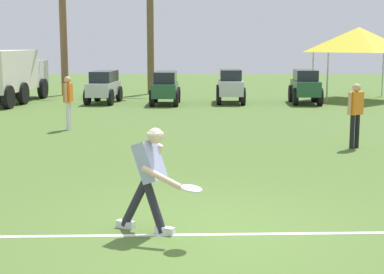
# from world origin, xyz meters

# --- Properties ---
(ground_plane) EXTENTS (80.00, 80.00, 0.00)m
(ground_plane) POSITION_xyz_m (0.00, 0.00, 0.00)
(ground_plane) COLOR #4D6A2E
(field_line_paint) EXTENTS (20.16, 1.06, 0.01)m
(field_line_paint) POSITION_xyz_m (0.00, -0.16, 0.00)
(field_line_paint) COLOR white
(field_line_paint) RESTS_ON ground_plane
(frisbee_thrower) EXTENTS (0.95, 0.74, 1.43)m
(frisbee_thrower) POSITION_xyz_m (-0.79, -0.06, 0.80)
(frisbee_thrower) COLOR #23232D
(frisbee_thrower) RESTS_ON ground_plane
(frisbee_in_flight) EXTENTS (0.34, 0.34, 0.07)m
(frisbee_in_flight) POSITION_xyz_m (-0.22, -0.54, 0.73)
(frisbee_in_flight) COLOR white
(teammate_near_sideline) EXTENTS (0.44, 0.36, 1.56)m
(teammate_near_sideline) POSITION_xyz_m (3.60, 6.37, 0.94)
(teammate_near_sideline) COLOR black
(teammate_near_sideline) RESTS_ON ground_plane
(teammate_midfield) EXTENTS (0.22, 0.50, 1.56)m
(teammate_midfield) POSITION_xyz_m (-3.96, 9.24, 0.94)
(teammate_midfield) COLOR silver
(teammate_midfield) RESTS_ON ground_plane
(parked_car_slot_a) EXTENTS (1.31, 2.46, 1.34)m
(parked_car_slot_a) POSITION_xyz_m (-4.19, 16.90, 0.72)
(parked_car_slot_a) COLOR #B7BABF
(parked_car_slot_a) RESTS_ON ground_plane
(parked_car_slot_b) EXTENTS (1.16, 2.41, 1.34)m
(parked_car_slot_b) POSITION_xyz_m (-1.57, 16.46, 0.72)
(parked_car_slot_b) COLOR #235133
(parked_car_slot_b) RESTS_ON ground_plane
(parked_car_slot_c) EXTENTS (1.19, 2.36, 1.40)m
(parked_car_slot_c) POSITION_xyz_m (1.12, 16.98, 0.74)
(parked_car_slot_c) COLOR #B7BABF
(parked_car_slot_c) RESTS_ON ground_plane
(parked_car_slot_d) EXTENTS (1.25, 2.39, 1.40)m
(parked_car_slot_d) POSITION_xyz_m (4.22, 16.81, 0.74)
(parked_car_slot_d) COLOR #235133
(parked_car_slot_d) RESTS_ON ground_plane
(box_truck) EXTENTS (1.63, 5.95, 2.20)m
(box_truck) POSITION_xyz_m (-7.97, 16.92, 1.23)
(box_truck) COLOR silver
(box_truck) RESTS_ON ground_plane
(palm_tree_far_left) EXTENTS (3.36, 3.18, 6.28)m
(palm_tree_far_left) POSITION_xyz_m (-6.68, 20.70, 3.72)
(palm_tree_far_left) COLOR brown
(palm_tree_far_left) RESTS_ON ground_plane
(palm_tree_left_of_centre) EXTENTS (3.55, 3.16, 5.82)m
(palm_tree_left_of_centre) POSITION_xyz_m (-2.60, 21.35, 3.56)
(palm_tree_left_of_centre) COLOR brown
(palm_tree_left_of_centre) RESTS_ON ground_plane
(event_tent) EXTENTS (3.46, 3.46, 3.19)m
(event_tent) POSITION_xyz_m (6.81, 18.62, 2.64)
(event_tent) COLOR #B2B5BA
(event_tent) RESTS_ON ground_plane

